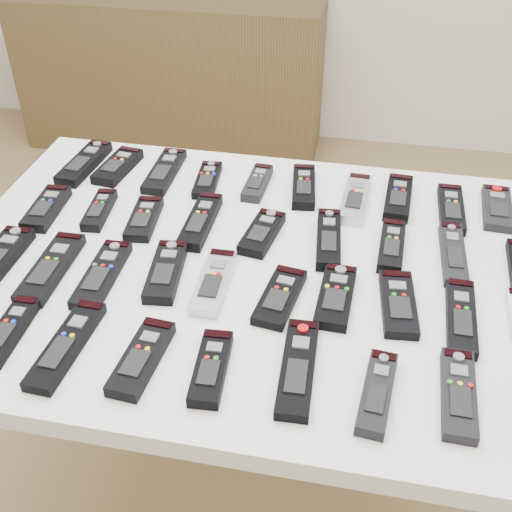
% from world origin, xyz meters
% --- Properties ---
extents(ground, '(4.00, 4.00, 0.00)m').
position_xyz_m(ground, '(0.00, 0.00, 0.00)').
color(ground, '#9C764F').
rests_on(ground, ground).
extents(table, '(1.25, 0.88, 0.78)m').
position_xyz_m(table, '(0.09, -0.14, 0.72)').
color(table, white).
rests_on(table, ground).
extents(sideboard, '(1.47, 0.41, 0.73)m').
position_xyz_m(sideboard, '(-0.72, 1.78, 0.37)').
color(sideboard, '#43331B').
rests_on(sideboard, ground).
extents(remote_0, '(0.07, 0.20, 0.02)m').
position_xyz_m(remote_0, '(-0.40, 0.16, 0.79)').
color(remote_0, black).
rests_on(remote_0, table).
extents(remote_1, '(0.08, 0.17, 0.02)m').
position_xyz_m(remote_1, '(-0.31, 0.16, 0.79)').
color(remote_1, black).
rests_on(remote_1, table).
extents(remote_2, '(0.06, 0.20, 0.02)m').
position_xyz_m(remote_2, '(-0.20, 0.16, 0.79)').
color(remote_2, black).
rests_on(remote_2, table).
extents(remote_3, '(0.06, 0.15, 0.02)m').
position_xyz_m(remote_3, '(-0.08, 0.15, 0.79)').
color(remote_3, black).
rests_on(remote_3, table).
extents(remote_4, '(0.05, 0.15, 0.02)m').
position_xyz_m(remote_4, '(0.04, 0.15, 0.79)').
color(remote_4, black).
rests_on(remote_4, table).
extents(remote_5, '(0.07, 0.18, 0.02)m').
position_xyz_m(remote_5, '(0.15, 0.16, 0.79)').
color(remote_5, black).
rests_on(remote_5, table).
extents(remote_6, '(0.06, 0.19, 0.02)m').
position_xyz_m(remote_6, '(0.27, 0.13, 0.79)').
color(remote_6, '#B7B7BC').
rests_on(remote_6, table).
extents(remote_7, '(0.06, 0.18, 0.02)m').
position_xyz_m(remote_7, '(0.36, 0.15, 0.79)').
color(remote_7, black).
rests_on(remote_7, table).
extents(remote_8, '(0.05, 0.18, 0.02)m').
position_xyz_m(remote_8, '(0.48, 0.13, 0.79)').
color(remote_8, black).
rests_on(remote_8, table).
extents(remote_9, '(0.07, 0.17, 0.02)m').
position_xyz_m(remote_9, '(0.58, 0.15, 0.79)').
color(remote_9, black).
rests_on(remote_9, table).
extents(remote_10, '(0.07, 0.17, 0.02)m').
position_xyz_m(remote_10, '(-0.40, -0.05, 0.79)').
color(remote_10, black).
rests_on(remote_10, table).
extents(remote_11, '(0.06, 0.15, 0.02)m').
position_xyz_m(remote_11, '(-0.28, -0.03, 0.79)').
color(remote_11, black).
rests_on(remote_11, table).
extents(remote_12, '(0.07, 0.16, 0.02)m').
position_xyz_m(remote_12, '(-0.18, -0.04, 0.79)').
color(remote_12, black).
rests_on(remote_12, table).
extents(remote_13, '(0.05, 0.20, 0.02)m').
position_xyz_m(remote_13, '(-0.05, -0.03, 0.79)').
color(remote_13, black).
rests_on(remote_13, table).
extents(remote_14, '(0.08, 0.16, 0.02)m').
position_xyz_m(remote_14, '(0.09, -0.05, 0.79)').
color(remote_14, black).
rests_on(remote_14, table).
extents(remote_15, '(0.07, 0.20, 0.02)m').
position_xyz_m(remote_15, '(0.22, -0.04, 0.79)').
color(remote_15, black).
rests_on(remote_15, table).
extents(remote_16, '(0.05, 0.17, 0.02)m').
position_xyz_m(remote_16, '(0.35, -0.04, 0.79)').
color(remote_16, black).
rests_on(remote_16, table).
extents(remote_17, '(0.05, 0.20, 0.02)m').
position_xyz_m(remote_17, '(0.48, -0.04, 0.79)').
color(remote_17, black).
rests_on(remote_17, table).
extents(remote_19, '(0.06, 0.18, 0.02)m').
position_xyz_m(remote_19, '(-0.41, -0.23, 0.79)').
color(remote_19, black).
rests_on(remote_19, table).
extents(remote_20, '(0.06, 0.21, 0.02)m').
position_xyz_m(remote_20, '(-0.30, -0.24, 0.79)').
color(remote_20, black).
rests_on(remote_20, table).
extents(remote_21, '(0.06, 0.20, 0.02)m').
position_xyz_m(remote_21, '(-0.19, -0.24, 0.79)').
color(remote_21, black).
rests_on(remote_21, table).
extents(remote_22, '(0.08, 0.18, 0.02)m').
position_xyz_m(remote_22, '(-0.07, -0.21, 0.79)').
color(remote_22, black).
rests_on(remote_22, table).
extents(remote_23, '(0.06, 0.18, 0.02)m').
position_xyz_m(remote_23, '(0.03, -0.22, 0.79)').
color(remote_23, '#B7B7BC').
rests_on(remote_23, table).
extents(remote_24, '(0.08, 0.17, 0.02)m').
position_xyz_m(remote_24, '(0.16, -0.24, 0.79)').
color(remote_24, black).
rests_on(remote_24, table).
extents(remote_25, '(0.07, 0.17, 0.02)m').
position_xyz_m(remote_25, '(0.26, -0.22, 0.79)').
color(remote_25, black).
rests_on(remote_25, table).
extents(remote_26, '(0.08, 0.18, 0.02)m').
position_xyz_m(remote_26, '(0.37, -0.22, 0.79)').
color(remote_26, black).
rests_on(remote_26, table).
extents(remote_27, '(0.05, 0.19, 0.02)m').
position_xyz_m(remote_27, '(0.48, -0.23, 0.79)').
color(remote_27, black).
rests_on(remote_27, table).
extents(remote_30, '(0.05, 0.16, 0.02)m').
position_xyz_m(remote_30, '(-0.29, -0.42, 0.79)').
color(remote_30, black).
rests_on(remote_30, table).
extents(remote_31, '(0.06, 0.21, 0.02)m').
position_xyz_m(remote_31, '(-0.18, -0.43, 0.79)').
color(remote_31, black).
rests_on(remote_31, table).
extents(remote_32, '(0.07, 0.17, 0.02)m').
position_xyz_m(remote_32, '(-0.04, -0.44, 0.79)').
color(remote_32, black).
rests_on(remote_32, table).
extents(remote_33, '(0.06, 0.16, 0.02)m').
position_xyz_m(remote_33, '(0.08, -0.44, 0.79)').
color(remote_33, black).
rests_on(remote_33, table).
extents(remote_34, '(0.06, 0.21, 0.02)m').
position_xyz_m(remote_34, '(0.21, -0.41, 0.79)').
color(remote_34, black).
rests_on(remote_34, table).
extents(remote_35, '(0.06, 0.17, 0.02)m').
position_xyz_m(remote_35, '(0.34, -0.44, 0.79)').
color(remote_35, black).
rests_on(remote_35, table).
extents(remote_36, '(0.05, 0.18, 0.02)m').
position_xyz_m(remote_36, '(0.47, -0.41, 0.79)').
color(remote_36, black).
rests_on(remote_36, table).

